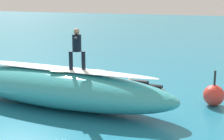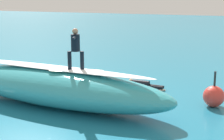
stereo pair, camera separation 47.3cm
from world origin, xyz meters
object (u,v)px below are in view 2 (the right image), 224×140
surfboard_paddling (141,87)px  surfer_paddling (143,84)px  buoy_marker (214,96)px  surfboard_riding (76,70)px  surfer_riding (75,46)px

surfboard_paddling → surfer_paddling: (-0.12, 0.00, 0.16)m
buoy_marker → surfboard_riding: bearing=26.6°
surfboard_paddling → surfer_paddling: surfer_paddling is taller
surfboard_riding → surfboard_paddling: 4.05m
surfboard_riding → surfer_riding: surfer_riding is taller
surfboard_riding → surfboard_paddling: (-1.19, -3.62, -1.38)m
surfer_paddling → buoy_marker: (-3.20, 1.35, 0.19)m
surfboard_riding → surfer_paddling: surfboard_riding is taller
surfboard_paddling → buoy_marker: buoy_marker is taller
surfboard_riding → surfer_paddling: bearing=-133.6°
surfer_riding → surfboard_riding: bearing=-99.6°
surfer_riding → surfer_paddling: surfer_riding is taller
surfer_riding → surfboard_paddling: surfer_riding is taller
buoy_marker → surfboard_paddling: bearing=-22.3°
buoy_marker → surfer_riding: bearing=26.6°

